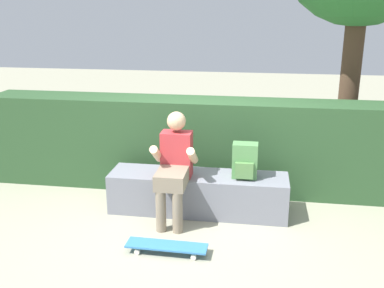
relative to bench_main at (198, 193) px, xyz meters
name	(u,v)px	position (x,y,z in m)	size (l,w,h in m)	color
ground_plane	(192,228)	(0.00, -0.44, -0.23)	(24.00, 24.00, 0.00)	gray
bench_main	(198,193)	(0.00, 0.00, 0.00)	(2.06, 0.51, 0.46)	slate
person_skater	(174,164)	(-0.23, -0.22, 0.43)	(0.49, 0.62, 1.21)	#B73338
skateboard_near_person	(167,246)	(-0.17, -0.97, -0.16)	(0.80, 0.22, 0.09)	teal
backpack_on_bench	(245,161)	(0.53, -0.01, 0.42)	(0.28, 0.23, 0.40)	#51894C
hedge_row	(206,145)	(-0.01, 0.74, 0.36)	(5.72, 0.58, 1.19)	#294B29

